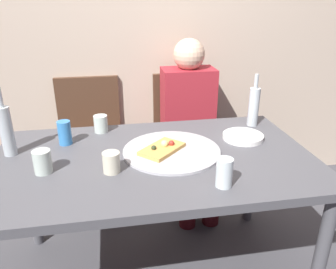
{
  "coord_description": "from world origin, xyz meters",
  "views": [
    {
      "loc": [
        -0.18,
        -1.39,
        1.44
      ],
      "look_at": [
        0.09,
        0.13,
        0.78
      ],
      "focal_mm": 35.52,
      "sensor_mm": 36.0,
      "label": 1
    }
  ],
  "objects_px": {
    "dining_table": "(155,171)",
    "wine_glass": "(42,162)",
    "tumbler_near": "(224,173)",
    "chair_left": "(90,135)",
    "pizza_slice_last": "(162,148)",
    "soda_can": "(65,133)",
    "wine_bottle": "(254,106)",
    "guest_in_sweater": "(191,119)",
    "pizza_tray": "(172,151)",
    "tumbler_far": "(101,124)",
    "beer_bottle": "(6,130)",
    "plate_stack": "(243,137)",
    "short_glass": "(111,162)",
    "chair_right": "(185,128)"
  },
  "relations": [
    {
      "from": "pizza_tray",
      "to": "soda_can",
      "type": "relative_size",
      "value": 3.86
    },
    {
      "from": "pizza_slice_last",
      "to": "chair_left",
      "type": "relative_size",
      "value": 0.28
    },
    {
      "from": "pizza_slice_last",
      "to": "tumbler_near",
      "type": "xyz_separation_m",
      "value": [
        0.19,
        -0.34,
        0.04
      ]
    },
    {
      "from": "pizza_slice_last",
      "to": "chair_left",
      "type": "distance_m",
      "value": 0.93
    },
    {
      "from": "dining_table",
      "to": "chair_right",
      "type": "xyz_separation_m",
      "value": [
        0.34,
        0.84,
        -0.14
      ]
    },
    {
      "from": "beer_bottle",
      "to": "chair_right",
      "type": "bearing_deg",
      "value": 34.66
    },
    {
      "from": "pizza_slice_last",
      "to": "soda_can",
      "type": "distance_m",
      "value": 0.51
    },
    {
      "from": "pizza_slice_last",
      "to": "plate_stack",
      "type": "height_order",
      "value": "pizza_slice_last"
    },
    {
      "from": "chair_left",
      "to": "chair_right",
      "type": "relative_size",
      "value": 1.0
    },
    {
      "from": "wine_glass",
      "to": "short_glass",
      "type": "relative_size",
      "value": 1.12
    },
    {
      "from": "chair_right",
      "to": "plate_stack",
      "type": "bearing_deg",
      "value": 101.39
    },
    {
      "from": "chair_left",
      "to": "beer_bottle",
      "type": "bearing_deg",
      "value": 65.38
    },
    {
      "from": "soda_can",
      "to": "plate_stack",
      "type": "distance_m",
      "value": 0.92
    },
    {
      "from": "dining_table",
      "to": "beer_bottle",
      "type": "relative_size",
      "value": 4.55
    },
    {
      "from": "pizza_slice_last",
      "to": "tumbler_near",
      "type": "height_order",
      "value": "tumbler_near"
    },
    {
      "from": "beer_bottle",
      "to": "wine_glass",
      "type": "distance_m",
      "value": 0.29
    },
    {
      "from": "soda_can",
      "to": "beer_bottle",
      "type": "bearing_deg",
      "value": -161.95
    },
    {
      "from": "dining_table",
      "to": "guest_in_sweater",
      "type": "relative_size",
      "value": 1.28
    },
    {
      "from": "short_glass",
      "to": "chair_left",
      "type": "xyz_separation_m",
      "value": [
        -0.15,
        0.95,
        -0.26
      ]
    },
    {
      "from": "beer_bottle",
      "to": "wine_glass",
      "type": "xyz_separation_m",
      "value": [
        0.18,
        -0.21,
        -0.08
      ]
    },
    {
      "from": "plate_stack",
      "to": "short_glass",
      "type": "bearing_deg",
      "value": -161.09
    },
    {
      "from": "dining_table",
      "to": "wine_glass",
      "type": "distance_m",
      "value": 0.51
    },
    {
      "from": "short_glass",
      "to": "chair_left",
      "type": "height_order",
      "value": "chair_left"
    },
    {
      "from": "soda_can",
      "to": "plate_stack",
      "type": "bearing_deg",
      "value": -6.0
    },
    {
      "from": "tumbler_far",
      "to": "short_glass",
      "type": "relative_size",
      "value": 1.04
    },
    {
      "from": "wine_bottle",
      "to": "plate_stack",
      "type": "bearing_deg",
      "value": -125.02
    },
    {
      "from": "wine_bottle",
      "to": "pizza_slice_last",
      "type": "bearing_deg",
      "value": -154.49
    },
    {
      "from": "tumbler_far",
      "to": "soda_can",
      "type": "bearing_deg",
      "value": -143.2
    },
    {
      "from": "short_glass",
      "to": "chair_right",
      "type": "relative_size",
      "value": 0.1
    },
    {
      "from": "pizza_tray",
      "to": "chair_left",
      "type": "xyz_separation_m",
      "value": [
        -0.44,
        0.81,
        -0.22
      ]
    },
    {
      "from": "pizza_slice_last",
      "to": "beer_bottle",
      "type": "relative_size",
      "value": 0.75
    },
    {
      "from": "dining_table",
      "to": "guest_in_sweater",
      "type": "distance_m",
      "value": 0.77
    },
    {
      "from": "tumbler_far",
      "to": "chair_left",
      "type": "relative_size",
      "value": 0.1
    },
    {
      "from": "wine_glass",
      "to": "short_glass",
      "type": "distance_m",
      "value": 0.29
    },
    {
      "from": "pizza_slice_last",
      "to": "wine_bottle",
      "type": "distance_m",
      "value": 0.64
    },
    {
      "from": "chair_right",
      "to": "wine_bottle",
      "type": "bearing_deg",
      "value": 116.84
    },
    {
      "from": "tumbler_far",
      "to": "short_glass",
      "type": "distance_m",
      "value": 0.47
    },
    {
      "from": "pizza_slice_last",
      "to": "tumbler_far",
      "type": "bearing_deg",
      "value": 132.32
    },
    {
      "from": "tumbler_near",
      "to": "chair_left",
      "type": "distance_m",
      "value": 1.31
    },
    {
      "from": "wine_glass",
      "to": "chair_left",
      "type": "xyz_separation_m",
      "value": [
        0.14,
        0.91,
        -0.27
      ]
    },
    {
      "from": "pizza_tray",
      "to": "plate_stack",
      "type": "bearing_deg",
      "value": 12.88
    },
    {
      "from": "soda_can",
      "to": "guest_in_sweater",
      "type": "bearing_deg",
      "value": 31.43
    },
    {
      "from": "guest_in_sweater",
      "to": "short_glass",
      "type": "bearing_deg",
      "value": 55.85
    },
    {
      "from": "short_glass",
      "to": "plate_stack",
      "type": "bearing_deg",
      "value": 18.91
    },
    {
      "from": "dining_table",
      "to": "beer_bottle",
      "type": "xyz_separation_m",
      "value": [
        -0.67,
        0.14,
        0.2
      ]
    },
    {
      "from": "dining_table",
      "to": "wine_glass",
      "type": "xyz_separation_m",
      "value": [
        -0.49,
        -0.07,
        0.13
      ]
    },
    {
      "from": "wine_bottle",
      "to": "tumbler_far",
      "type": "bearing_deg",
      "value": 176.88
    },
    {
      "from": "chair_left",
      "to": "wine_bottle",
      "type": "bearing_deg",
      "value": 150.92
    },
    {
      "from": "tumbler_far",
      "to": "short_glass",
      "type": "height_order",
      "value": "tumbler_far"
    },
    {
      "from": "soda_can",
      "to": "chair_left",
      "type": "xyz_separation_m",
      "value": [
        0.08,
        0.62,
        -0.28
      ]
    }
  ]
}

